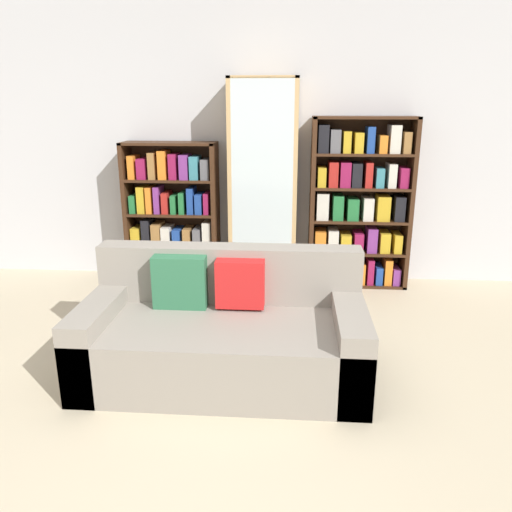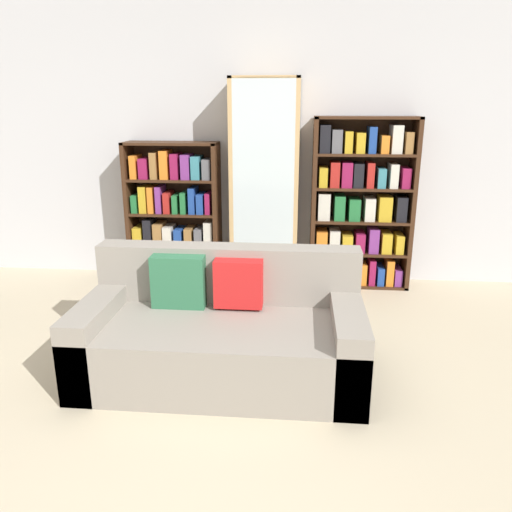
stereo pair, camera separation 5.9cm
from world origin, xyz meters
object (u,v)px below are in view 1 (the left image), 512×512
at_px(bookshelf_left, 172,217).
at_px(display_cabinet, 263,186).
at_px(couch, 224,334).
at_px(wine_bottle, 313,297).
at_px(bookshelf_right, 359,206).

relative_size(bookshelf_left, display_cabinet, 0.70).
height_order(couch, bookshelf_left, bookshelf_left).
height_order(couch, display_cabinet, display_cabinet).
xyz_separation_m(couch, bookshelf_left, (-0.77, 1.82, 0.37)).
relative_size(couch, display_cabinet, 0.92).
bearing_deg(bookshelf_left, wine_bottle, -31.27).
bearing_deg(couch, bookshelf_left, 112.85).
xyz_separation_m(display_cabinet, bookshelf_right, (0.92, 0.02, -0.19)).
bearing_deg(display_cabinet, couch, -94.62).
xyz_separation_m(display_cabinet, wine_bottle, (0.48, -0.83, -0.81)).
height_order(bookshelf_left, wine_bottle, bookshelf_left).
distance_m(bookshelf_left, wine_bottle, 1.70).
xyz_separation_m(couch, bookshelf_right, (1.07, 1.82, 0.51)).
relative_size(bookshelf_left, bookshelf_right, 0.85).
height_order(couch, bookshelf_right, bookshelf_right).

